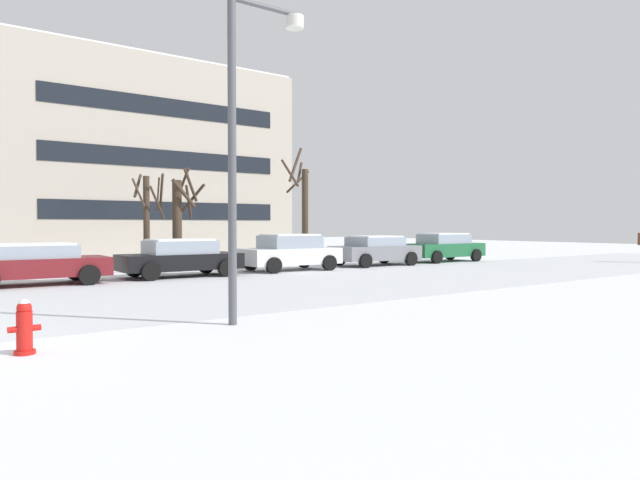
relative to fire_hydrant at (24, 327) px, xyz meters
The scene contains 11 objects.
fire_hydrant is the anchor object (origin of this frame).
street_lamp 5.18m from the fire_hydrant, ahead, with size 1.69×0.36×6.27m.
parked_car_maroon 10.71m from the fire_hydrant, 78.65° to the left, with size 4.33×2.28×1.31m.
parked_car_black 12.59m from the fire_hydrant, 56.65° to the left, with size 4.36×2.18×1.38m.
parked_car_white 15.78m from the fire_hydrant, 41.96° to the left, with size 4.14×2.24×1.51m.
parked_car_gray 19.65m from the fire_hydrant, 32.65° to the left, with size 4.28×2.24×1.39m.
parked_car_green 23.87m from the fire_hydrant, 26.51° to the left, with size 4.50×2.11×1.47m.
tree_far_left 15.19m from the fire_hydrant, 58.51° to the left, with size 1.57×1.99×4.21m.
tree_far_right 19.37m from the fire_hydrant, 42.61° to the left, with size 1.63×1.69×5.62m.
tree_far_mid 14.45m from the fire_hydrant, 62.86° to the left, with size 1.31×1.30×3.90m.
building_far_right 25.32m from the fire_hydrant, 66.75° to the left, with size 15.15×8.26×10.53m.
Camera 1 is at (0.46, -11.40, 1.89)m, focal length 32.40 mm.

